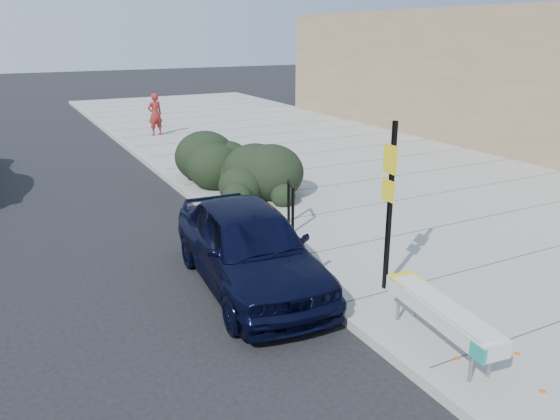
{
  "coord_description": "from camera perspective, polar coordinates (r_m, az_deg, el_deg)",
  "views": [
    {
      "loc": [
        -4.4,
        -6.46,
        4.29
      ],
      "look_at": [
        0.25,
        2.41,
        1.0
      ],
      "focal_mm": 35.0,
      "sensor_mm": 36.0,
      "label": 1
    }
  ],
  "objects": [
    {
      "name": "sedan_navy",
      "position": [
        9.46,
        -3.24,
        -3.77
      ],
      "size": [
        2.14,
        4.56,
        1.51
      ],
      "primitive_type": "imported",
      "rotation": [
        0.0,
        0.0,
        -0.08
      ],
      "color": "black",
      "rests_on": "ground"
    },
    {
      "name": "sidewalk_near",
      "position": [
        15.78,
        12.94,
        2.23
      ],
      "size": [
        11.2,
        50.0,
        0.15
      ],
      "primitive_type": "cube",
      "color": "gray",
      "rests_on": "ground"
    },
    {
      "name": "sign_post",
      "position": [
        8.91,
        11.37,
        1.25
      ],
      "size": [
        0.1,
        0.33,
        2.83
      ],
      "rotation": [
        0.0,
        0.0,
        -0.04
      ],
      "color": "black",
      "rests_on": "sidewalk_near"
    },
    {
      "name": "bike_rack",
      "position": [
        11.9,
        1.13,
        0.95
      ],
      "size": [
        0.29,
        0.66,
        1.02
      ],
      "rotation": [
        0.0,
        0.0,
        -0.36
      ],
      "color": "black",
      "rests_on": "sidewalk_near"
    },
    {
      "name": "ground",
      "position": [
        8.91,
        5.87,
        -10.68
      ],
      "size": [
        120.0,
        120.0,
        0.0
      ],
      "primitive_type": "plane",
      "color": "black",
      "rests_on": "ground"
    },
    {
      "name": "pedestrian",
      "position": [
        23.49,
        -12.92,
        9.72
      ],
      "size": [
        0.7,
        0.54,
        1.73
      ],
      "primitive_type": "imported",
      "rotation": [
        0.0,
        0.0,
        3.35
      ],
      "color": "maroon",
      "rests_on": "sidewalk_near"
    },
    {
      "name": "hedge",
      "position": [
        15.07,
        -3.93,
        5.27
      ],
      "size": [
        3.28,
        4.61,
        1.56
      ],
      "primitive_type": "ellipsoid",
      "rotation": [
        0.0,
        0.0,
        -0.32
      ],
      "color": "black",
      "rests_on": "sidewalk_near"
    },
    {
      "name": "curb_near",
      "position": [
        12.97,
        -6.32,
        -0.84
      ],
      "size": [
        0.22,
        50.0,
        0.17
      ],
      "primitive_type": "cube",
      "color": "#9E9E99",
      "rests_on": "ground"
    },
    {
      "name": "bench",
      "position": [
        7.82,
        16.52,
        -10.23
      ],
      "size": [
        0.7,
        2.18,
        0.65
      ],
      "rotation": [
        0.0,
        0.0,
        -0.12
      ],
      "color": "gray",
      "rests_on": "sidewalk_near"
    }
  ]
}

